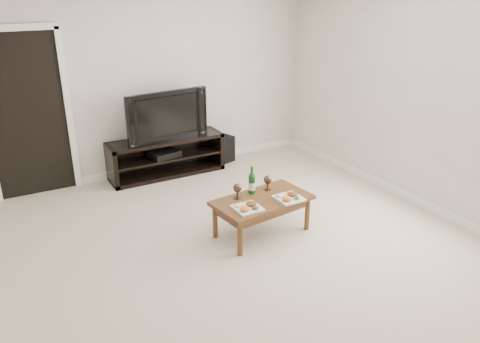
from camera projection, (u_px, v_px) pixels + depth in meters
name	position (u px, v px, depth m)	size (l,w,h in m)	color
floor	(246.00, 259.00, 4.67)	(5.50, 5.50, 0.00)	beige
back_wall	(145.00, 82.00, 6.42)	(5.00, 0.04, 2.60)	silver
doorway	(28.00, 117.00, 5.79)	(0.90, 0.02, 2.05)	black
media_console	(167.00, 156.00, 6.65)	(1.63, 0.45, 0.55)	black
television	(164.00, 114.00, 6.42)	(1.19, 0.16, 0.69)	black
av_receiver	(164.00, 154.00, 6.61)	(0.40, 0.30, 0.08)	black
subwoofer	(223.00, 149.00, 7.19)	(0.27, 0.27, 0.40)	black
coffee_table	(262.00, 216.00, 5.09)	(1.05, 0.57, 0.42)	brown
plate_left	(248.00, 206.00, 4.77)	(0.27, 0.27, 0.07)	white
plate_right	(289.00, 196.00, 4.99)	(0.27, 0.27, 0.07)	white
wine_bottle	(252.00, 179.00, 5.07)	(0.07, 0.07, 0.35)	#103C14
goblet_left	(237.00, 191.00, 4.99)	(0.09, 0.09, 0.17)	#3D2C21
goblet_right	(268.00, 183.00, 5.19)	(0.09, 0.09, 0.17)	#3D2C21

